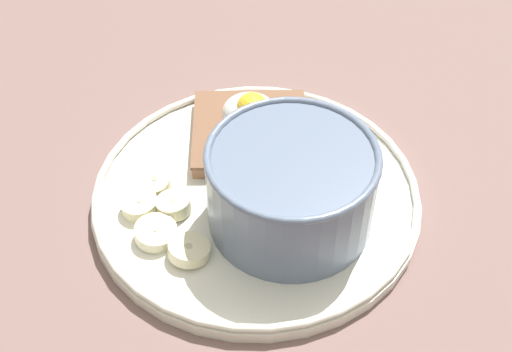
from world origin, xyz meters
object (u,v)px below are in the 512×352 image
(banana_slice_left, at_px, (173,205))
(banana_slice_inner, at_px, (189,250))
(oatmeal_bowl, at_px, (291,188))
(banana_slice_front, at_px, (156,233))
(banana_slice_right, at_px, (155,184))
(toast_slice, at_px, (250,132))
(poached_egg, at_px, (251,112))
(banana_slice_back, at_px, (140,205))

(banana_slice_left, relative_size, banana_slice_inner, 0.89)
(oatmeal_bowl, distance_m, banana_slice_front, 0.11)
(banana_slice_right, height_order, banana_slice_inner, banana_slice_right)
(toast_slice, relative_size, banana_slice_right, 3.13)
(toast_slice, bearing_deg, oatmeal_bowl, -64.09)
(banana_slice_front, distance_m, banana_slice_inner, 0.03)
(toast_slice, bearing_deg, banana_slice_front, -115.50)
(toast_slice, xyz_separation_m, poached_egg, (0.00, -0.00, 0.02))
(banana_slice_right, bearing_deg, oatmeal_bowl, -8.47)
(banana_slice_front, bearing_deg, banana_slice_back, 125.62)
(poached_egg, relative_size, banana_slice_front, 1.67)
(banana_slice_front, xyz_separation_m, banana_slice_inner, (0.03, -0.01, 0.00))
(oatmeal_bowl, relative_size, banana_slice_front, 3.75)
(toast_slice, xyz_separation_m, banana_slice_back, (-0.08, -0.09, -0.00))
(toast_slice, distance_m, banana_slice_left, 0.10)
(banana_slice_back, relative_size, banana_slice_inner, 0.88)
(banana_slice_front, height_order, banana_slice_inner, banana_slice_inner)
(toast_slice, xyz_separation_m, banana_slice_inner, (-0.03, -0.13, -0.00))
(oatmeal_bowl, relative_size, banana_slice_back, 3.29)
(banana_slice_front, bearing_deg, oatmeal_bowl, 18.08)
(poached_egg, xyz_separation_m, banana_slice_inner, (-0.03, -0.13, -0.03))
(oatmeal_bowl, distance_m, toast_slice, 0.10)
(oatmeal_bowl, xyz_separation_m, banana_slice_right, (-0.11, 0.02, -0.03))
(oatmeal_bowl, xyz_separation_m, banana_slice_inner, (-0.07, -0.05, -0.03))
(poached_egg, height_order, banana_slice_left, poached_egg)
(toast_slice, distance_m, poached_egg, 0.02)
(banana_slice_front, relative_size, banana_slice_left, 0.87)
(oatmeal_bowl, relative_size, banana_slice_right, 3.63)
(toast_slice, distance_m, banana_slice_back, 0.12)
(poached_egg, xyz_separation_m, banana_slice_left, (-0.05, -0.09, -0.03))
(poached_egg, relative_size, banana_slice_back, 1.47)
(toast_slice, height_order, poached_egg, poached_egg)
(oatmeal_bowl, bearing_deg, banana_slice_inner, -147.35)
(toast_slice, distance_m, banana_slice_inner, 0.14)
(banana_slice_front, relative_size, banana_slice_right, 0.97)
(oatmeal_bowl, height_order, poached_egg, oatmeal_bowl)
(poached_egg, height_order, banana_slice_front, poached_egg)
(banana_slice_front, xyz_separation_m, banana_slice_right, (-0.01, 0.05, 0.00))
(banana_slice_back, xyz_separation_m, banana_slice_inner, (0.05, -0.04, -0.00))
(toast_slice, relative_size, poached_egg, 1.93)
(banana_slice_front, distance_m, banana_slice_right, 0.05)
(banana_slice_left, distance_m, banana_slice_inner, 0.05)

